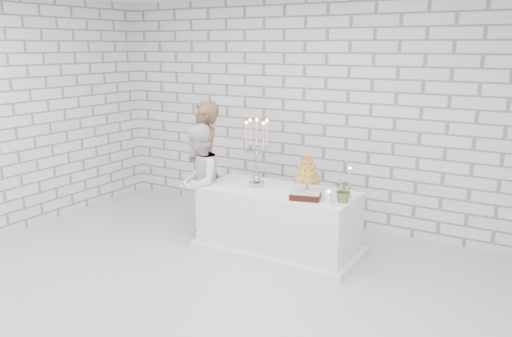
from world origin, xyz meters
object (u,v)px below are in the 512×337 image
cake_table (278,221)px  bride (198,183)px  groom (205,167)px  candelabra (257,153)px  croquembouche (307,173)px

cake_table → bride: 1.09m
groom → candelabra: (0.88, -0.18, 0.31)m
groom → bride: bearing=-2.2°
groom → candelabra: bearing=52.1°
groom → bride: 0.42m
cake_table → croquembouche: bearing=7.4°
croquembouche → bride: bearing=-170.4°
groom → candelabra: groom is taller
croquembouche → groom: bearing=174.7°
candelabra → croquembouche: size_ratio=1.70×
bride → cake_table: bearing=80.9°
croquembouche → candelabra: bearing=-176.7°
groom → bride: (0.17, -0.37, -0.12)m
bride → croquembouche: size_ratio=3.07×
cake_table → bride: (-1.01, -0.18, 0.35)m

